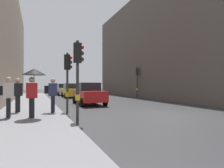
{
  "coord_description": "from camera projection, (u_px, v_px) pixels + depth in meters",
  "views": [
    {
      "loc": [
        -6.55,
        -7.87,
        1.58
      ],
      "look_at": [
        0.08,
        7.83,
        1.66
      ],
      "focal_mm": 29.13,
      "sensor_mm": 36.0,
      "label": 1
    }
  ],
  "objects": [
    {
      "name": "building_facade_right",
      "position": [
        185.0,
        47.0,
        23.44
      ],
      "size": [
        12.0,
        29.38,
        12.99
      ],
      "primitive_type": "cube",
      "color": "#5B514C",
      "rests_on": "ground"
    },
    {
      "name": "car_dark_suv",
      "position": [
        90.0,
        89.0,
        32.31
      ],
      "size": [
        2.12,
        4.25,
        1.76
      ],
      "color": "black",
      "rests_on": "ground"
    },
    {
      "name": "sidewalk_kerb",
      "position": [
        31.0,
        106.0,
        12.67
      ],
      "size": [
        3.19,
        40.0,
        0.16
      ],
      "primitive_type": "cube",
      "color": "gray",
      "rests_on": "ground"
    },
    {
      "name": "pedestrian_with_umbrella",
      "position": [
        33.0,
        79.0,
        7.94
      ],
      "size": [
        1.0,
        1.0,
        2.14
      ],
      "color": "black",
      "rests_on": "sidewalk_kerb"
    },
    {
      "name": "traffic_light_near_left",
      "position": [
        78.0,
        66.0,
        7.68
      ],
      "size": [
        0.44,
        0.25,
        3.46
      ],
      "color": "#2D2D2D",
      "rests_on": "ground"
    },
    {
      "name": "pedestrian_with_grey_backpack",
      "position": [
        52.0,
        93.0,
        9.41
      ],
      "size": [
        0.65,
        0.42,
        1.77
      ],
      "color": "black",
      "rests_on": "sidewalk_kerb"
    },
    {
      "name": "car_silver_hatchback",
      "position": [
        64.0,
        89.0,
        28.04
      ],
      "size": [
        2.04,
        4.21,
        1.76
      ],
      "color": "#BCBCC1",
      "rests_on": "ground"
    },
    {
      "name": "car_red_sedan",
      "position": [
        89.0,
        94.0,
        14.68
      ],
      "size": [
        2.04,
        4.21,
        1.76
      ],
      "color": "red",
      "rests_on": "ground"
    },
    {
      "name": "car_yellow_taxi",
      "position": [
        71.0,
        90.0,
        22.9
      ],
      "size": [
        2.03,
        4.2,
        1.76
      ],
      "color": "yellow",
      "rests_on": "ground"
    },
    {
      "name": "traffic_light_mid_street",
      "position": [
        137.0,
        77.0,
        22.21
      ],
      "size": [
        0.34,
        0.45,
        3.74
      ],
      "color": "#2D2D2D",
      "rests_on": "ground"
    },
    {
      "name": "traffic_light_near_right",
      "position": [
        68.0,
        72.0,
        10.12
      ],
      "size": [
        0.45,
        0.35,
        3.37
      ],
      "color": "#2D2D2D",
      "rests_on": "ground"
    },
    {
      "name": "ground_plane",
      "position": [
        167.0,
        114.0,
        9.79
      ],
      "size": [
        120.0,
        120.0,
        0.0
      ],
      "primitive_type": "plane",
      "color": "#38383A"
    },
    {
      "name": "pedestrian_with_black_backpack",
      "position": [
        7.0,
        95.0,
        7.89
      ],
      "size": [
        0.61,
        0.36,
        1.77
      ],
      "color": "black",
      "rests_on": "sidewalk_kerb"
    },
    {
      "name": "pedestrian_in_dark_coat",
      "position": [
        18.0,
        94.0,
        9.46
      ],
      "size": [
        0.46,
        0.37,
        1.77
      ],
      "color": "black",
      "rests_on": "sidewalk_kerb"
    }
  ]
}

